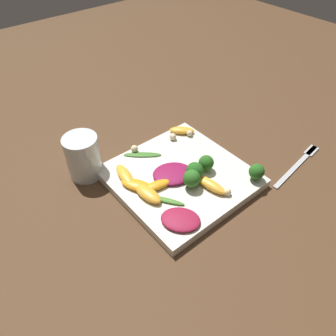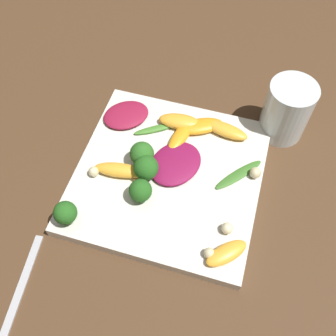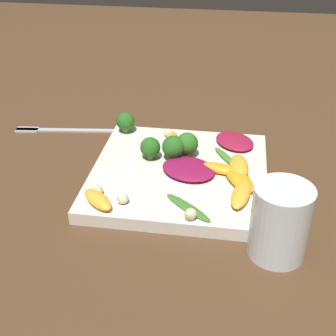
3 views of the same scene
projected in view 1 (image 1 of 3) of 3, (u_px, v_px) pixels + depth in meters
The scene contains 22 objects.
ground_plane at pixel (180, 181), 0.74m from camera, with size 2.40×2.40×0.00m, color #4C331E.
plate at pixel (180, 177), 0.73m from camera, with size 0.28×0.28×0.02m.
drinking_glass at pixel (83, 157), 0.72m from camera, with size 0.08×0.08×0.10m.
fork at pixel (301, 161), 0.79m from camera, with size 0.04×0.20×0.01m.
radicchio_leaf_0 at pixel (181, 219), 0.63m from camera, with size 0.10×0.09×0.01m.
radicchio_leaf_1 at pixel (173, 174), 0.72m from camera, with size 0.10×0.11×0.01m.
orange_segment_0 at pixel (138, 185), 0.69m from camera, with size 0.08×0.06×0.01m.
orange_segment_1 at pixel (125, 175), 0.71m from camera, with size 0.08×0.04×0.02m.
orange_segment_2 at pixel (148, 194), 0.67m from camera, with size 0.07×0.04×0.02m.
orange_segment_3 at pixel (210, 184), 0.69m from camera, with size 0.08×0.03×0.02m.
orange_segment_4 at pixel (182, 130), 0.83m from camera, with size 0.06×0.06×0.01m.
orange_segment_5 at pixel (157, 186), 0.69m from camera, with size 0.04×0.07×0.01m.
broccoli_floret_0 at pixel (206, 163), 0.72m from camera, with size 0.03×0.03×0.04m.
broccoli_floret_1 at pixel (195, 171), 0.70m from camera, with size 0.04×0.04×0.04m.
broccoli_floret_2 at pixel (192, 179), 0.68m from camera, with size 0.04×0.04×0.04m.
broccoli_floret_3 at pixel (257, 172), 0.70m from camera, with size 0.03×0.03×0.04m.
arugula_sprig_0 at pixel (142, 155), 0.77m from camera, with size 0.07×0.08×0.00m.
arugula_sprig_1 at pixel (166, 200), 0.67m from camera, with size 0.07×0.05×0.01m.
macadamia_nut_0 at pixel (173, 137), 0.81m from camera, with size 0.02×0.02×0.02m.
macadamia_nut_1 at pixel (227, 192), 0.68m from camera, with size 0.02×0.02×0.02m.
macadamia_nut_2 at pixel (190, 133), 0.82m from camera, with size 0.02×0.02×0.02m.
macadamia_nut_3 at pixel (134, 149), 0.78m from camera, with size 0.02×0.02×0.02m.
Camera 1 is at (0.39, -0.36, 0.53)m, focal length 35.00 mm.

